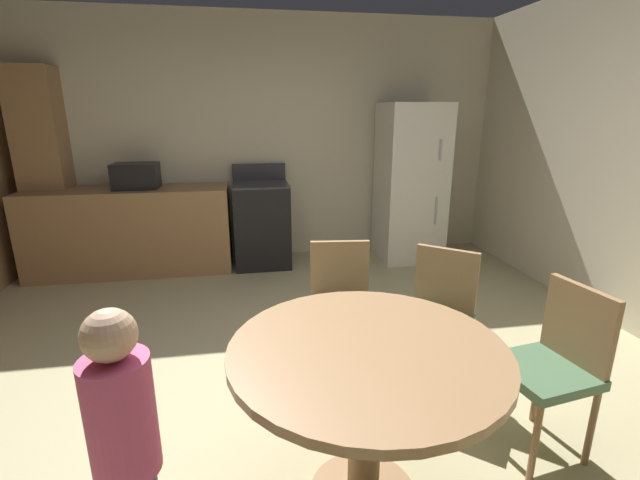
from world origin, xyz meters
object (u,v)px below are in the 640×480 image
object	(u,v)px
chair_northeast	(438,311)
refrigerator	(410,183)
microwave	(136,176)
chair_north	(341,301)
chair_east	(555,360)
person_child	(126,450)
oven_range	(262,224)
dining_table	(367,381)

from	to	relation	value
chair_northeast	refrigerator	bearing A→B (deg)	-155.60
microwave	chair_northeast	distance (m)	3.39
microwave	chair_north	xyz separation A→B (m)	(1.67, -2.26, -0.53)
refrigerator	chair_east	xyz separation A→B (m)	(-0.41, -3.06, -0.38)
chair_northeast	person_child	bearing A→B (deg)	-16.83
microwave	person_child	size ratio (longest dim) A/B	0.40
oven_range	microwave	size ratio (longest dim) A/B	2.50
dining_table	chair_northeast	world-z (taller)	chair_northeast
refrigerator	person_child	size ratio (longest dim) A/B	1.61
chair_northeast	chair_north	bearing A→B (deg)	-72.70
refrigerator	microwave	size ratio (longest dim) A/B	4.00
oven_range	refrigerator	size ratio (longest dim) A/B	0.62
refrigerator	chair_northeast	distance (m)	2.60
oven_range	chair_northeast	xyz separation A→B (m)	(0.95, -2.51, 0.03)
dining_table	chair_northeast	distance (m)	1.01
oven_range	chair_northeast	bearing A→B (deg)	-69.27
microwave	chair_northeast	xyz separation A→B (m)	(2.22, -2.51, -0.53)
chair_east	chair_north	world-z (taller)	same
person_child	oven_range	bearing A→B (deg)	66.82
refrigerator	chair_northeast	bearing A→B (deg)	-106.83
microwave	chair_east	xyz separation A→B (m)	(2.55, -3.11, -0.53)
chair_northeast	chair_east	xyz separation A→B (m)	(0.33, -0.61, 0.00)
chair_north	person_child	bearing A→B (deg)	-33.06
dining_table	chair_east	bearing A→B (deg)	8.72
chair_northeast	oven_range	bearing A→B (deg)	-118.04
microwave	chair_north	world-z (taller)	microwave
chair_east	chair_north	xyz separation A→B (m)	(-0.88, 0.85, 0.00)
person_child	chair_north	bearing A→B (deg)	37.01
chair_east	dining_table	bearing A→B (deg)	-0.00
oven_range	chair_northeast	world-z (taller)	oven_range
microwave	chair_northeast	bearing A→B (deg)	-48.54
chair_north	chair_east	bearing A→B (deg)	52.68
dining_table	chair_east	distance (m)	1.01
chair_northeast	chair_east	world-z (taller)	same
dining_table	oven_range	bearing A→B (deg)	94.97
oven_range	chair_north	world-z (taller)	oven_range
microwave	chair_east	distance (m)	4.06
oven_range	dining_table	xyz separation A→B (m)	(0.28, -3.27, 0.13)
refrigerator	chair_northeast	size ratio (longest dim) A/B	2.02
refrigerator	chair_north	bearing A→B (deg)	-120.28
oven_range	person_child	world-z (taller)	oven_range
chair_northeast	person_child	size ratio (longest dim) A/B	0.80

